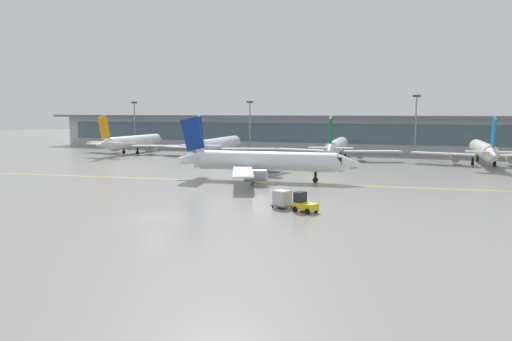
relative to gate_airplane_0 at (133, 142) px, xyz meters
name	(u,v)px	position (x,y,z in m)	size (l,w,h in m)	color
ground_plane	(155,218)	(46.81, -65.52, -2.96)	(400.00, 400.00, 0.00)	gray
taxiway_centreline_stripe	(263,182)	(48.37, -37.79, -2.96)	(110.00, 0.36, 0.01)	yellow
terminal_concourse	(336,133)	(46.81, 24.86, 1.96)	(176.65, 11.00, 9.60)	#B2B7BC
gate_airplane_0	(133,142)	(0.00, 0.00, 0.00)	(27.72, 29.72, 9.87)	white
gate_airplane_1	(219,145)	(24.78, -1.85, 0.00)	(27.67, 29.81, 9.87)	silver
gate_airplane_2	(337,147)	(51.91, 0.62, 0.00)	(27.61, 29.82, 9.87)	silver
gate_airplane_3	(483,150)	(81.22, 0.81, 0.00)	(27.68, 29.81, 9.87)	silver
taxiing_regional_jet	(265,162)	(47.99, -35.84, 0.00)	(29.80, 27.54, 9.87)	white
baggage_tug	(304,204)	(59.93, -57.09, -2.07)	(2.95, 2.43, 2.10)	yellow
cargo_dolly_lead	(282,198)	(57.10, -55.80, -1.91)	(2.57, 2.33, 1.94)	#595B60
apron_light_mast_0	(135,122)	(-11.33, 17.60, 4.45)	(1.80, 0.36, 13.46)	gray
apron_light_mast_1	(250,124)	(25.33, 16.59, 4.41)	(1.80, 0.36, 13.37)	gray
apron_light_mast_2	(416,123)	(67.47, 16.10, 4.97)	(1.80, 0.36, 14.47)	gray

